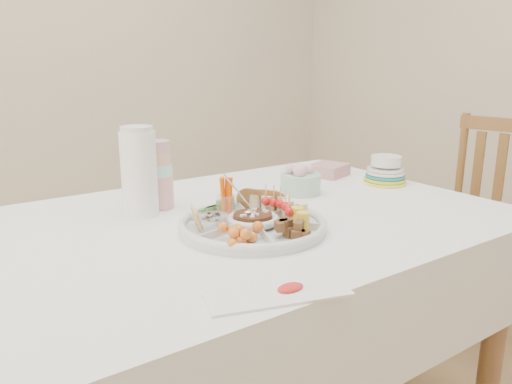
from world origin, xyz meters
TOP-DOWN VIEW (x-y plane):
  - wall_back at (0.00, 2.00)m, footprint 4.00×0.02m
  - dining_table at (0.00, 0.00)m, footprint 1.52×1.02m
  - chair at (1.13, -0.07)m, footprint 0.48×0.48m
  - party_tray at (-0.03, -0.11)m, footprint 0.44×0.44m
  - bean_dip at (-0.03, -0.11)m, footprint 0.12×0.12m
  - tortillas at (0.07, -0.03)m, footprint 0.12×0.12m
  - carrot_cucumber at (-0.06, 0.02)m, footprint 0.14×0.14m
  - pita_raisins at (-0.15, -0.07)m, footprint 0.13×0.13m
  - cherries at (-0.13, -0.20)m, footprint 0.14×0.14m
  - granola_chunks at (-0.01, -0.24)m, footprint 0.11×0.11m
  - banana_tomato at (0.09, -0.16)m, footprint 0.13×0.13m
  - cup_stack at (-0.14, 0.22)m, footprint 0.08×0.08m
  - thermos at (-0.22, 0.18)m, footprint 0.13×0.13m
  - flower_bowl at (0.31, 0.10)m, footprint 0.15×0.15m
  - napkin_stack at (0.57, 0.24)m, footprint 0.17×0.15m
  - plate_stack at (0.65, 0.04)m, footprint 0.19×0.19m
  - placemat at (-0.21, -0.45)m, footprint 0.29×0.17m

SIDE VIEW (x-z plane):
  - dining_table at x=0.00m, z-range 0.00..0.76m
  - chair at x=1.13m, z-range 0.00..0.97m
  - placemat at x=-0.21m, z-range 0.76..0.76m
  - party_tray at x=-0.03m, z-range 0.76..0.80m
  - napkin_stack at x=0.57m, z-range 0.76..0.80m
  - bean_dip at x=-0.03m, z-range 0.77..0.81m
  - cherries at x=-0.13m, z-range 0.77..0.82m
  - granola_chunks at x=-0.01m, z-range 0.77..0.81m
  - tortillas at x=0.07m, z-range 0.77..0.83m
  - pita_raisins at x=-0.15m, z-range 0.77..0.83m
  - plate_stack at x=0.65m, z-range 0.76..0.86m
  - flower_bowl at x=0.31m, z-range 0.76..0.86m
  - banana_tomato at x=0.09m, z-range 0.77..0.86m
  - carrot_cucumber at x=-0.06m, z-range 0.77..0.88m
  - cup_stack at x=-0.14m, z-range 0.76..0.97m
  - thermos at x=-0.22m, z-range 0.76..1.02m
  - wall_back at x=0.00m, z-range 0.00..2.70m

